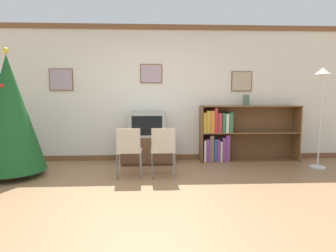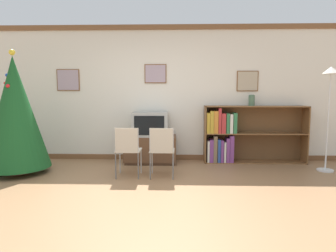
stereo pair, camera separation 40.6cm
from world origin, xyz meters
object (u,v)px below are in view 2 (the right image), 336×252
at_px(christmas_tree, 15,113).
at_px(tv_console, 151,149).
at_px(folding_chair_left, 128,149).
at_px(vase, 252,100).
at_px(standing_lamp, 330,92).
at_px(television, 150,124).
at_px(folding_chair_right, 162,149).
at_px(bookshelf, 235,135).

height_order(christmas_tree, tv_console, christmas_tree).
height_order(tv_console, folding_chair_left, folding_chair_left).
height_order(vase, standing_lamp, standing_lamp).
relative_size(television, folding_chair_left, 0.83).
xyz_separation_m(television, standing_lamp, (3.13, -0.53, 0.62)).
bearing_deg(standing_lamp, folding_chair_right, -169.74).
distance_m(folding_chair_left, bookshelf, 2.24).
xyz_separation_m(folding_chair_right, bookshelf, (1.38, 1.15, 0.06)).
bearing_deg(vase, folding_chair_left, -152.36).
height_order(christmas_tree, vase, christmas_tree).
distance_m(tv_console, vase, 2.19).
relative_size(tv_console, bookshelf, 0.50).
relative_size(television, vase, 3.16).
bearing_deg(television, tv_console, 90.00).
xyz_separation_m(tv_console, vase, (1.97, 0.13, 0.95)).
bearing_deg(vase, tv_console, -176.30).
bearing_deg(folding_chair_left, tv_console, 75.28).
height_order(tv_console, vase, vase).
height_order(christmas_tree, bookshelf, christmas_tree).
bearing_deg(folding_chair_left, vase, 27.64).
distance_m(bookshelf, vase, 0.76).
bearing_deg(folding_chair_left, christmas_tree, 173.36).
distance_m(television, bookshelf, 1.67).
xyz_separation_m(folding_chair_right, standing_lamp, (2.85, 0.52, 0.92)).
xyz_separation_m(folding_chair_left, vase, (2.24, 1.17, 0.75)).
height_order(folding_chair_left, standing_lamp, standing_lamp).
distance_m(television, folding_chair_right, 1.12).
relative_size(christmas_tree, folding_chair_left, 2.54).
relative_size(christmas_tree, standing_lamp, 1.15).
distance_m(christmas_tree, television, 2.36).
height_order(television, vase, vase).
xyz_separation_m(television, bookshelf, (1.65, 0.10, -0.23)).
distance_m(vase, standing_lamp, 1.34).
relative_size(bookshelf, standing_lamp, 1.09).
distance_m(tv_console, folding_chair_right, 1.10).
bearing_deg(folding_chair_left, television, 75.24).
bearing_deg(standing_lamp, vase, 150.48).
distance_m(christmas_tree, bookshelf, 3.99).
height_order(tv_console, bookshelf, bookshelf).
height_order(bookshelf, standing_lamp, standing_lamp).
height_order(folding_chair_left, bookshelf, bookshelf).
bearing_deg(vase, folding_chair_right, -145.24).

